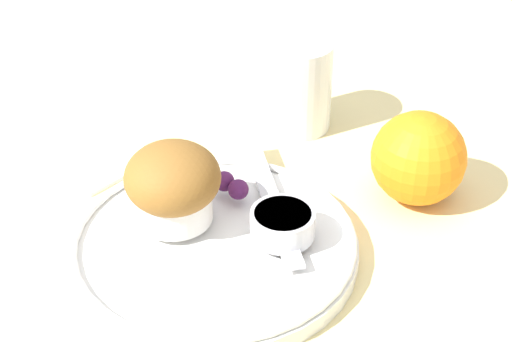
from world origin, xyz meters
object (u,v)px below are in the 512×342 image
object	(u,v)px
orange_fruit	(419,158)
juice_glass	(299,85)
muffin	(169,187)
butter_knife	(270,196)

from	to	relation	value
orange_fruit	juice_glass	size ratio (longest dim) A/B	0.91
muffin	juice_glass	xyz separation A→B (m)	(-0.04, 0.20, -0.01)
orange_fruit	juice_glass	bearing A→B (deg)	173.42
butter_knife	orange_fruit	size ratio (longest dim) A/B	1.98
muffin	juice_glass	world-z (taller)	juice_glass
orange_fruit	juice_glass	xyz separation A→B (m)	(-0.15, 0.02, 0.00)
muffin	butter_knife	bearing A→B (deg)	64.92
muffin	butter_knife	size ratio (longest dim) A/B	0.48
muffin	orange_fruit	bearing A→B (deg)	59.77
muffin	orange_fruit	size ratio (longest dim) A/B	0.94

